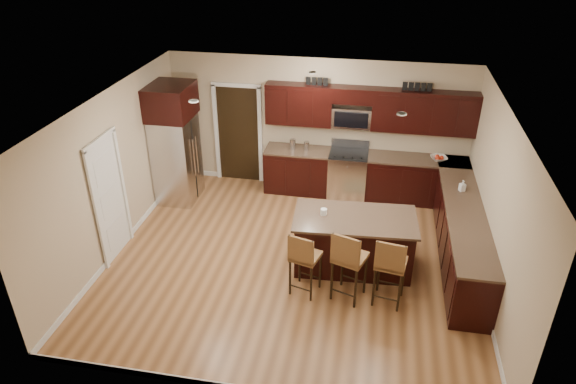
% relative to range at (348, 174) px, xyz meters
% --- Properties ---
extents(floor, '(6.00, 6.00, 0.00)m').
position_rel_range_xyz_m(floor, '(-0.68, -2.45, -0.47)').
color(floor, '#99673C').
rests_on(floor, ground).
extents(ceiling, '(6.00, 6.00, 0.00)m').
position_rel_range_xyz_m(ceiling, '(-0.68, -2.45, 2.23)').
color(ceiling, silver).
rests_on(ceiling, wall_back).
extents(wall_back, '(6.00, 0.00, 6.00)m').
position_rel_range_xyz_m(wall_back, '(-0.68, 0.30, 0.88)').
color(wall_back, '#C0AC8B').
rests_on(wall_back, floor).
extents(wall_left, '(0.00, 5.50, 5.50)m').
position_rel_range_xyz_m(wall_left, '(-3.68, -2.45, 0.88)').
color(wall_left, '#C0AC8B').
rests_on(wall_left, floor).
extents(wall_right, '(0.00, 5.50, 5.50)m').
position_rel_range_xyz_m(wall_right, '(2.32, -2.45, 0.88)').
color(wall_right, '#C0AC8B').
rests_on(wall_right, floor).
extents(base_cabinets, '(4.02, 3.96, 0.92)m').
position_rel_range_xyz_m(base_cabinets, '(1.22, -1.01, -0.01)').
color(base_cabinets, black).
rests_on(base_cabinets, floor).
extents(upper_cabinets, '(4.00, 0.33, 0.80)m').
position_rel_range_xyz_m(upper_cabinets, '(0.36, 0.13, 1.37)').
color(upper_cabinets, black).
rests_on(upper_cabinets, wall_back).
extents(range, '(0.76, 0.64, 1.11)m').
position_rel_range_xyz_m(range, '(0.00, 0.00, 0.00)').
color(range, silver).
rests_on(range, floor).
extents(microwave, '(0.76, 0.31, 0.40)m').
position_rel_range_xyz_m(microwave, '(0.00, 0.15, 1.15)').
color(microwave, silver).
rests_on(microwave, upper_cabinets).
extents(doorway, '(0.85, 0.03, 2.06)m').
position_rel_range_xyz_m(doorway, '(-2.33, 0.28, 0.56)').
color(doorway, black).
rests_on(doorway, floor).
extents(pantry_door, '(0.03, 0.80, 2.04)m').
position_rel_range_xyz_m(pantry_door, '(-3.66, -2.75, 0.55)').
color(pantry_door, white).
rests_on(pantry_door, floor).
extents(letter_decor, '(2.20, 0.03, 0.15)m').
position_rel_range_xyz_m(letter_decor, '(0.22, 0.13, 1.82)').
color(letter_decor, black).
rests_on(letter_decor, upper_cabinets).
extents(island, '(1.98, 1.13, 0.92)m').
position_rel_range_xyz_m(island, '(0.29, -2.40, -0.04)').
color(island, black).
rests_on(island, floor).
extents(stool_left, '(0.49, 0.49, 1.07)m').
position_rel_range_xyz_m(stool_left, '(-0.39, -3.24, 0.20)').
color(stool_left, brown).
rests_on(stool_left, floor).
extents(stool_mid, '(0.56, 0.56, 1.18)m').
position_rel_range_xyz_m(stool_mid, '(0.26, -3.25, 0.26)').
color(stool_mid, brown).
rests_on(stool_mid, floor).
extents(stool_right, '(0.49, 0.49, 1.15)m').
position_rel_range_xyz_m(stool_right, '(0.86, -3.25, 0.24)').
color(stool_right, brown).
rests_on(stool_right, floor).
extents(refrigerator, '(0.79, 0.92, 2.35)m').
position_rel_range_xyz_m(refrigerator, '(-3.30, -0.75, 0.74)').
color(refrigerator, silver).
rests_on(refrigerator, floor).
extents(floor_mat, '(0.83, 0.56, 0.01)m').
position_rel_range_xyz_m(floor_mat, '(0.31, -0.99, -0.47)').
color(floor_mat, olive).
rests_on(floor_mat, floor).
extents(fruit_bowl, '(0.37, 0.37, 0.08)m').
position_rel_range_xyz_m(fruit_bowl, '(1.72, -0.00, 0.49)').
color(fruit_bowl, silver).
rests_on(fruit_bowl, base_cabinets).
extents(soap_bottle, '(0.12, 0.12, 0.20)m').
position_rel_range_xyz_m(soap_bottle, '(2.02, -1.20, 0.55)').
color(soap_bottle, '#B2B2B2').
rests_on(soap_bottle, base_cabinets).
extents(canister_tall, '(0.12, 0.12, 0.21)m').
position_rel_range_xyz_m(canister_tall, '(-1.13, -0.00, 0.55)').
color(canister_tall, silver).
rests_on(canister_tall, base_cabinets).
extents(canister_short, '(0.11, 0.11, 0.18)m').
position_rel_range_xyz_m(canister_short, '(-0.85, -0.00, 0.54)').
color(canister_short, silver).
rests_on(canister_short, base_cabinets).
extents(island_jar, '(0.10, 0.10, 0.10)m').
position_rel_range_xyz_m(island_jar, '(-0.21, -2.40, 0.50)').
color(island_jar, white).
rests_on(island_jar, island).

